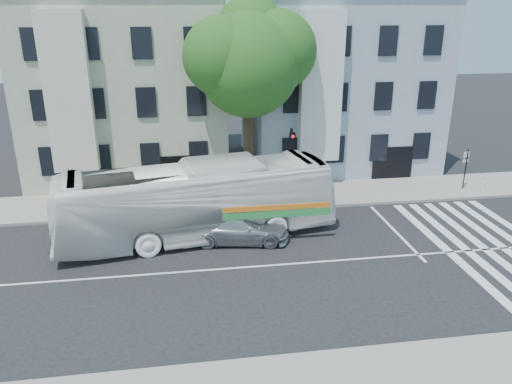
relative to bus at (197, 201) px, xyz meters
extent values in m
plane|color=black|center=(3.16, -3.41, -1.83)|extent=(120.00, 120.00, 0.00)
cube|color=gray|center=(3.16, 4.59, -1.75)|extent=(80.00, 4.00, 0.15)
cube|color=#A3A68B|center=(-3.84, 11.59, 3.67)|extent=(12.00, 10.00, 11.00)
cube|color=#8D9CA8|center=(10.16, 11.59, 3.67)|extent=(12.00, 10.00, 11.00)
cylinder|color=#2D2116|center=(3.16, 5.09, 0.77)|extent=(0.56, 0.56, 5.20)
sphere|color=#194E19|center=(3.16, 5.09, 5.67)|extent=(5.60, 5.60, 5.60)
sphere|color=#194E19|center=(4.76, 5.49, 6.37)|extent=(4.40, 4.40, 4.40)
sphere|color=#194E19|center=(1.76, 4.79, 6.17)|extent=(4.20, 4.20, 4.20)
sphere|color=#194E19|center=(3.46, 6.29, 7.37)|extent=(3.80, 3.80, 3.80)
sphere|color=#194E19|center=(2.56, 5.69, 4.67)|extent=(3.40, 3.40, 3.40)
imported|color=white|center=(0.00, 0.00, 0.00)|extent=(5.25, 13.47, 3.66)
imported|color=#B6B8BE|center=(1.82, -0.81, -1.13)|extent=(2.60, 5.03, 1.39)
cylinder|color=black|center=(5.26, 3.44, 0.35)|extent=(0.15, 0.15, 4.36)
cube|color=black|center=(5.26, 3.19, 1.91)|extent=(0.30, 0.24, 0.88)
sphere|color=red|center=(5.26, 3.06, 2.17)|extent=(0.17, 0.17, 0.17)
cylinder|color=white|center=(5.26, 3.29, 0.87)|extent=(0.46, 0.04, 0.46)
cylinder|color=silver|center=(16.91, 3.26, -1.40)|extent=(0.22, 0.22, 0.55)
sphere|color=silver|center=(16.91, 3.26, -1.10)|extent=(0.20, 0.20, 0.20)
cylinder|color=silver|center=(16.91, 3.26, -1.33)|extent=(0.38, 0.16, 0.13)
cylinder|color=black|center=(16.07, 4.04, -0.47)|extent=(0.07, 0.07, 2.43)
cube|color=white|center=(16.07, 4.14, 0.41)|extent=(0.43, 0.17, 0.34)
cube|color=white|center=(16.07, 4.14, 0.02)|extent=(0.43, 0.17, 0.17)
camera|label=1|loc=(-0.54, -22.08, 8.57)|focal=35.00mm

